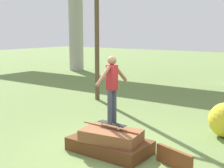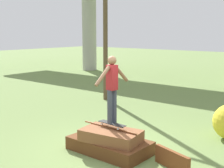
{
  "view_description": "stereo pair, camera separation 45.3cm",
  "coord_description": "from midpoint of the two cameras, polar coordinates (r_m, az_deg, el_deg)",
  "views": [
    {
      "loc": [
        4.47,
        -6.1,
        3.04
      ],
      "look_at": [
        0.05,
        0.04,
        1.75
      ],
      "focal_mm": 50.0,
      "sensor_mm": 36.0,
      "label": 1
    },
    {
      "loc": [
        4.83,
        -5.82,
        3.04
      ],
      "look_at": [
        0.05,
        0.04,
        1.75
      ],
      "focal_mm": 50.0,
      "sensor_mm": 36.0,
      "label": 2
    }
  ],
  "objects": [
    {
      "name": "skateboard",
      "position": [
        7.91,
        -1.66,
        -7.29
      ],
      "size": [
        0.82,
        0.26,
        0.09
      ],
      "color": "black",
      "rests_on": "scrap_pile"
    },
    {
      "name": "scrap_plank_loose",
      "position": [
        7.3,
        9.46,
        -13.29
      ],
      "size": [
        1.01,
        0.4,
        0.42
      ],
      "color": "brown",
      "rests_on": "ground_plane"
    },
    {
      "name": "skater",
      "position": [
        7.67,
        -1.69,
        -0.13
      ],
      "size": [
        0.23,
        1.16,
        1.7
      ],
      "color": "#383D4C",
      "rests_on": "skateboard"
    },
    {
      "name": "utility_pole",
      "position": [
        13.74,
        -3.77,
        11.7
      ],
      "size": [
        1.3,
        0.2,
        6.82
      ],
      "color": "brown",
      "rests_on": "ground_plane"
    },
    {
      "name": "scrap_pile",
      "position": [
        8.01,
        -2.01,
        -10.63
      ],
      "size": [
        2.05,
        1.2,
        0.66
      ],
      "color": "#5B3319",
      "rests_on": "ground_plane"
    },
    {
      "name": "ground_plane",
      "position": [
        8.15,
        -2.09,
        -12.27
      ],
      "size": [
        80.0,
        80.0,
        0.0
      ],
      "primitive_type": "plane",
      "color": "olive"
    }
  ]
}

